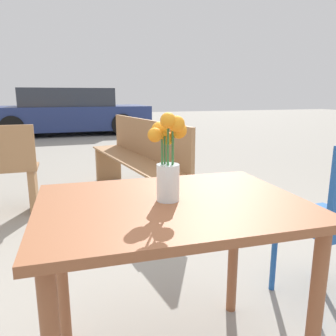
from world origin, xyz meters
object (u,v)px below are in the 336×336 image
Objects in this scene: bench_near at (139,155)px; parked_car at (68,112)px; table_front at (172,229)px; flower_vase at (168,161)px.

bench_near is 6.57m from parked_car.
table_front is 0.26m from flower_vase.
table_front is 0.22× the size of parked_car.
parked_car is (0.02, 8.86, -0.01)m from table_front.
table_front is 0.50× the size of bench_near.
table_front is at bearing -90.15° from parked_car.
bench_near is (0.46, 2.30, -0.14)m from table_front.
table_front is at bearing -101.33° from bench_near.
flower_vase is at bearing -101.64° from bench_near.
parked_car is (-0.44, 6.56, 0.14)m from bench_near.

